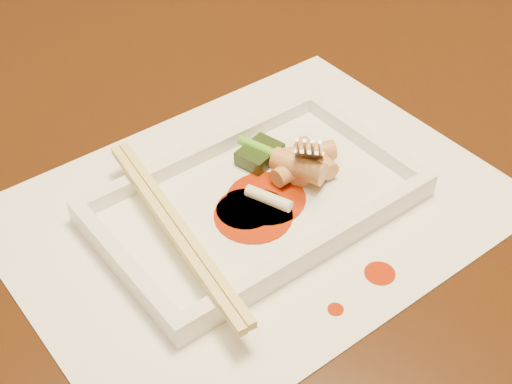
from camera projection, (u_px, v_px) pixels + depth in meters
table at (131, 267)px, 0.68m from camera, size 1.40×0.90×0.75m
placemat at (256, 209)px, 0.60m from camera, size 0.40×0.30×0.00m
sauce_splatter_a at (380, 273)px, 0.54m from camera, size 0.02×0.02×0.00m
sauce_splatter_b at (336, 309)px, 0.51m from camera, size 0.01×0.01×0.00m
plate_base at (256, 204)px, 0.59m from camera, size 0.26×0.16×0.01m
plate_rim_far at (205, 150)px, 0.63m from camera, size 0.26×0.01×0.01m
plate_rim_near at (315, 246)px, 0.54m from camera, size 0.26×0.01×0.01m
plate_rim_left at (124, 263)px, 0.53m from camera, size 0.01×0.14×0.01m
plate_rim_right at (365, 138)px, 0.64m from camera, size 0.01×0.14×0.01m
veg_piece at (260, 154)px, 0.62m from camera, size 0.04×0.04×0.01m
scallion_white at (269, 198)px, 0.57m from camera, size 0.02×0.04×0.01m
scallion_green at (280, 157)px, 0.61m from camera, size 0.03×0.08×0.01m
chopstick_a at (171, 229)px, 0.54m from camera, size 0.04×0.22×0.01m
chopstick_b at (179, 224)px, 0.54m from camera, size 0.04×0.22×0.01m
fork at (310, 87)px, 0.58m from camera, size 0.09×0.10×0.14m
sauce_blob_0 at (266, 198)px, 0.59m from camera, size 0.07×0.07×0.00m
sauce_blob_1 at (246, 209)px, 0.58m from camera, size 0.05×0.05×0.00m
sauce_blob_2 at (253, 215)px, 0.58m from camera, size 0.06×0.06×0.00m
rice_cake_0 at (308, 154)px, 0.62m from camera, size 0.05×0.03×0.02m
rice_cake_1 at (316, 158)px, 0.61m from camera, size 0.02×0.05×0.02m
rice_cake_2 at (299, 166)px, 0.60m from camera, size 0.04×0.05×0.02m
rice_cake_3 at (295, 168)px, 0.60m from camera, size 0.04×0.02×0.02m
rice_cake_4 at (303, 164)px, 0.61m from camera, size 0.04×0.04×0.02m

